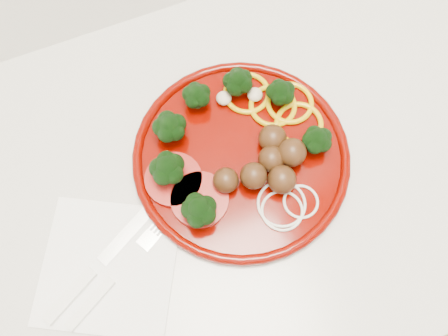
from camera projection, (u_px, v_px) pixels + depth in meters
name	position (u px, v px, depth m)	size (l,w,h in m)	color
counter	(150.00, 275.00, 1.09)	(2.40, 0.60, 0.90)	beige
plate	(240.00, 151.00, 0.69)	(0.30, 0.30, 0.06)	#510400
napkin	(109.00, 266.00, 0.65)	(0.17, 0.17, 0.00)	white
knife	(90.00, 274.00, 0.64)	(0.19, 0.11, 0.01)	silver
fork	(103.00, 290.00, 0.63)	(0.17, 0.10, 0.01)	white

